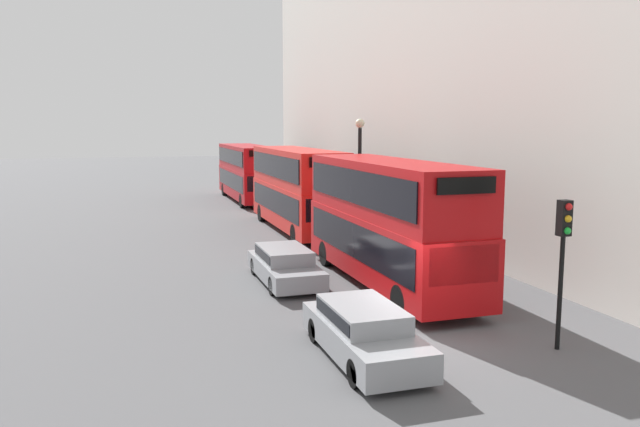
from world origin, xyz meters
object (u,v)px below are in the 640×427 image
(bus_third_in_queue, at_px, (247,170))
(pedestrian, at_px, (273,185))
(car_hatchback, at_px, (285,264))
(bus_leading, at_px, (388,217))
(car_dark_sedan, at_px, (364,330))
(bus_second_in_queue, at_px, (297,186))
(traffic_light, at_px, (563,243))

(bus_third_in_queue, distance_m, pedestrian, 4.34)
(car_hatchback, xyz_separation_m, pedestrian, (6.11, 27.72, 0.15))
(bus_leading, bearing_deg, car_dark_sedan, -118.28)
(bus_second_in_queue, bearing_deg, car_dark_sedan, -100.45)
(bus_third_in_queue, xyz_separation_m, traffic_light, (1.56, -33.40, 0.47))
(bus_second_in_queue, relative_size, bus_third_in_queue, 0.97)
(bus_third_in_queue, relative_size, traffic_light, 2.92)
(bus_leading, relative_size, car_hatchback, 2.18)
(bus_second_in_queue, xyz_separation_m, car_dark_sedan, (-3.40, -18.44, -1.71))
(bus_third_in_queue, bearing_deg, car_dark_sedan, -95.98)
(bus_second_in_queue, bearing_deg, car_hatchback, -107.75)
(bus_second_in_queue, bearing_deg, pedestrian, 80.98)
(car_dark_sedan, height_order, pedestrian, pedestrian)
(bus_leading, xyz_separation_m, bus_second_in_queue, (0.00, 12.12, -0.02))
(bus_third_in_queue, distance_m, car_dark_sedan, 32.69)
(bus_second_in_queue, distance_m, bus_third_in_queue, 14.04)
(bus_second_in_queue, height_order, car_hatchback, bus_second_in_queue)
(bus_second_in_queue, xyz_separation_m, traffic_light, (1.56, -19.36, 0.34))
(car_hatchback, bearing_deg, car_dark_sedan, -90.00)
(car_dark_sedan, bearing_deg, car_hatchback, 90.00)
(car_dark_sedan, bearing_deg, bus_leading, 61.72)
(car_dark_sedan, xyz_separation_m, car_hatchback, (0.00, 7.81, -0.03))
(car_dark_sedan, relative_size, pedestrian, 2.60)
(car_hatchback, bearing_deg, traffic_light, -60.43)
(bus_third_in_queue, bearing_deg, traffic_light, -87.33)
(pedestrian, bearing_deg, car_hatchback, -102.44)
(bus_leading, distance_m, bus_third_in_queue, 26.16)
(bus_second_in_queue, distance_m, car_hatchback, 11.29)
(bus_leading, relative_size, bus_third_in_queue, 0.93)
(bus_leading, distance_m, car_dark_sedan, 7.38)
(traffic_light, bearing_deg, car_dark_sedan, 169.43)
(car_dark_sedan, bearing_deg, bus_second_in_queue, 79.55)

